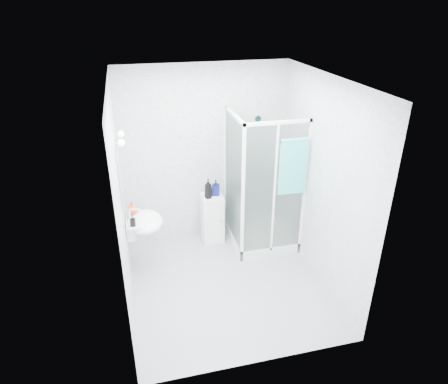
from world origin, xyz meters
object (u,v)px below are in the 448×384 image
object	(u,v)px
wall_basin	(143,222)
shampoo_bottle_a	(208,189)
shower_enclosure	(258,218)
hand_towel	(293,165)
soap_dispenser_orange	(132,208)
soap_dispenser_black	(133,221)
storage_cabinet	(212,218)
shampoo_bottle_b	(216,187)

from	to	relation	value
wall_basin	shampoo_bottle_a	xyz separation A→B (m)	(0.97, 0.56, 0.10)
shower_enclosure	wall_basin	xyz separation A→B (m)	(-1.66, -0.32, 0.35)
hand_towel	soap_dispenser_orange	xyz separation A→B (m)	(-2.06, 0.20, -0.47)
shower_enclosure	soap_dispenser_orange	world-z (taller)	shower_enclosure
shampoo_bottle_a	soap_dispenser_black	distance (m)	1.31
storage_cabinet	shampoo_bottle_b	world-z (taller)	shampoo_bottle_b
wall_basin	soap_dispenser_black	world-z (taller)	wall_basin
shower_enclosure	soap_dispenser_black	size ratio (longest dim) A/B	14.65
shampoo_bottle_a	shampoo_bottle_b	bearing A→B (deg)	29.75
shower_enclosure	hand_towel	world-z (taller)	shower_enclosure
shampoo_bottle_b	soap_dispenser_orange	xyz separation A→B (m)	(-1.20, -0.52, 0.08)
shampoo_bottle_a	shampoo_bottle_b	size ratio (longest dim) A/B	1.25
shampoo_bottle_a	wall_basin	bearing A→B (deg)	-149.86
storage_cabinet	soap_dispenser_black	world-z (taller)	soap_dispenser_black
wall_basin	soap_dispenser_orange	world-z (taller)	soap_dispenser_orange
storage_cabinet	soap_dispenser_orange	xyz separation A→B (m)	(-1.14, -0.49, 0.58)
storage_cabinet	hand_towel	bearing A→B (deg)	-36.61
wall_basin	storage_cabinet	distance (m)	1.27
wall_basin	soap_dispenser_black	xyz separation A→B (m)	(-0.12, -0.17, 0.13)
shower_enclosure	soap_dispenser_black	bearing A→B (deg)	-164.61
hand_towel	soap_dispenser_black	distance (m)	2.13
hand_towel	soap_dispenser_black	xyz separation A→B (m)	(-2.07, -0.09, -0.49)
wall_basin	soap_dispenser_orange	bearing A→B (deg)	132.63
wall_basin	hand_towel	xyz separation A→B (m)	(1.95, -0.09, 0.62)
wall_basin	shampoo_bottle_b	distance (m)	1.27
shampoo_bottle_a	soap_dispenser_orange	distance (m)	1.16
shower_enclosure	soap_dispenser_black	xyz separation A→B (m)	(-1.77, -0.49, 0.48)
wall_basin	soap_dispenser_orange	distance (m)	0.22
shower_enclosure	soap_dispenser_orange	bearing A→B (deg)	-173.63
shower_enclosure	shampoo_bottle_a	world-z (taller)	shower_enclosure
shower_enclosure	shampoo_bottle_a	bearing A→B (deg)	160.43
hand_towel	soap_dispenser_orange	world-z (taller)	hand_towel
shower_enclosure	shampoo_bottle_a	distance (m)	0.86
shower_enclosure	soap_dispenser_orange	xyz separation A→B (m)	(-1.76, -0.20, 0.51)
wall_basin	soap_dispenser_orange	xyz separation A→B (m)	(-0.11, 0.12, 0.16)
soap_dispenser_orange	soap_dispenser_black	world-z (taller)	soap_dispenser_orange
wall_basin	shampoo_bottle_b	world-z (taller)	wall_basin
wall_basin	shampoo_bottle_b	bearing A→B (deg)	30.10
storage_cabinet	shampoo_bottle_a	distance (m)	0.53
storage_cabinet	soap_dispenser_black	bearing A→B (deg)	-145.38
shampoo_bottle_a	shampoo_bottle_b	world-z (taller)	shampoo_bottle_a
shampoo_bottle_b	soap_dispenser_orange	world-z (taller)	soap_dispenser_orange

